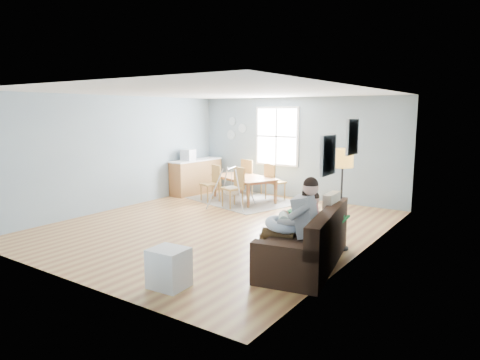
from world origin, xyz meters
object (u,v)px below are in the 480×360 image
Objects in this scene: counter at (196,176)px; floor_lamp at (343,167)px; father at (294,221)px; monitor at (188,155)px; chair_ne at (273,179)px; sofa at (308,245)px; toddler at (307,214)px; storage_cube at (168,268)px; chair_sw at (213,181)px; baby_swing at (231,190)px; chair_nw at (250,175)px; chair_se at (235,185)px; dining_table at (243,189)px.

floor_lamp is at bearing -25.63° from counter.
father is 6.27m from monitor.
sofa is at bearing -53.68° from chair_ne.
counter is (-5.14, 3.90, -0.26)m from father.
chair_ne is (-2.75, 3.72, -0.19)m from toddler.
sofa reaches higher than storage_cube.
toddler is 6.12m from counter.
baby_swing is (0.85, -0.35, -0.10)m from chair_sw.
sofa is 4.16m from baby_swing.
chair_nw is at bearing 140.92° from floor_lamp.
father is 4.35m from chair_se.
chair_se is (-3.33, 1.66, -0.86)m from floor_lamp.
chair_sw is 0.96× the size of chair_ne.
monitor is at bearing -164.17° from chair_ne.
chair_ne is (0.34, 1.23, -0.00)m from chair_se.
counter is (-1.10, 0.64, -0.04)m from chair_sw.
toddler is 2.60× the size of monitor.
father is 1.51m from floor_lamp.
dining_table is 1.03× the size of counter.
sofa is at bearing -34.39° from counter.
floor_lamp is 4.47m from dining_table.
chair_sw is at bearing -106.06° from chair_nw.
baby_swing is (0.23, -0.84, 0.12)m from dining_table.
chair_ne is at bearing 126.49° from toddler.
floor_lamp reaches higher than counter.
sofa is 1.64× the size of father.
father is 5.81m from chair_nw.
monitor is at bearing 161.33° from baby_swing.
counter is at bearing 153.06° from baby_swing.
father is 1.59× the size of toddler.
storage_cube is at bearing -123.07° from sofa.
sofa is at bearing -38.30° from baby_swing.
chair_sw is (-3.99, 2.74, -0.21)m from toddler.
sofa is 6.32m from counter.
chair_nw is (-3.76, 4.16, 0.27)m from sofa.
floor_lamp is at bearing -10.67° from dining_table.
toddler is 5.95m from monitor.
storage_cube is 0.45× the size of baby_swing.
toddler is at bearing 95.05° from father.
storage_cube is 6.51m from chair_nw.
floor_lamp is 5.79m from monitor.
counter is 5.15× the size of monitor.
father is 1.19× the size of baby_swing.
baby_swing is (-3.14, 2.39, -0.31)m from toddler.
chair_nw reaches higher than dining_table.
counter is at bearing 146.42° from toddler.
baby_swing reaches higher than chair_se.
floor_lamp is 3.31m from storage_cube.
chair_nw reaches higher than chair_sw.
storage_cube is at bearing -126.79° from father.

